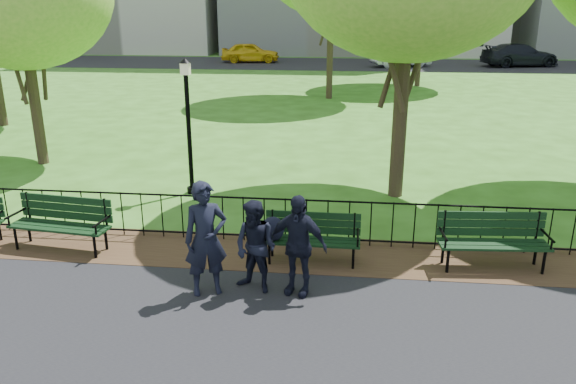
# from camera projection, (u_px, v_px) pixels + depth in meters

# --- Properties ---
(ground) EXTENTS (120.00, 120.00, 0.00)m
(ground) POSITION_uv_depth(u_px,v_px,m) (258.00, 293.00, 8.87)
(ground) COLOR #2D5717
(dirt_strip) EXTENTS (60.00, 1.60, 0.01)m
(dirt_strip) POSITION_uv_depth(u_px,v_px,m) (271.00, 253.00, 10.28)
(dirt_strip) COLOR #342215
(dirt_strip) RESTS_ON ground
(far_street) EXTENTS (70.00, 9.00, 0.01)m
(far_street) POSITION_uv_depth(u_px,v_px,m) (334.00, 64.00, 41.82)
(far_street) COLOR black
(far_street) RESTS_ON ground
(iron_fence) EXTENTS (24.06, 0.06, 1.00)m
(iron_fence) POSITION_uv_depth(u_px,v_px,m) (275.00, 218.00, 10.59)
(iron_fence) COLOR black
(iron_fence) RESTS_ON ground
(park_bench_main) EXTENTS (1.71, 0.54, 0.95)m
(park_bench_main) POSITION_uv_depth(u_px,v_px,m) (294.00, 231.00, 9.75)
(park_bench_main) COLOR black
(park_bench_main) RESTS_ON ground
(park_bench_left_a) EXTENTS (1.92, 0.79, 1.06)m
(park_bench_left_a) POSITION_uv_depth(u_px,v_px,m) (62.00, 218.00, 10.32)
(park_bench_left_a) COLOR black
(park_bench_left_a) RESTS_ON ground
(park_bench_right_a) EXTENTS (1.88, 0.70, 1.04)m
(park_bench_right_a) POSITION_uv_depth(u_px,v_px,m) (493.00, 235.00, 9.58)
(park_bench_right_a) COLOR black
(park_bench_right_a) RESTS_ON ground
(lamppost) EXTENTS (0.29, 0.29, 3.18)m
(lamppost) POSITION_uv_depth(u_px,v_px,m) (188.00, 122.00, 13.00)
(lamppost) COLOR black
(lamppost) RESTS_ON ground
(person_left) EXTENTS (0.78, 0.66, 1.83)m
(person_left) POSITION_uv_depth(u_px,v_px,m) (206.00, 239.00, 8.59)
(person_left) COLOR black
(person_left) RESTS_ON asphalt_path
(person_mid) EXTENTS (0.82, 0.64, 1.49)m
(person_mid) POSITION_uv_depth(u_px,v_px,m) (256.00, 247.00, 8.71)
(person_mid) COLOR black
(person_mid) RESTS_ON asphalt_path
(person_right) EXTENTS (1.02, 0.62, 1.62)m
(person_right) POSITION_uv_depth(u_px,v_px,m) (297.00, 245.00, 8.63)
(person_right) COLOR black
(person_right) RESTS_ON asphalt_path
(taxi) EXTENTS (4.51, 2.20, 1.48)m
(taxi) POSITION_uv_depth(u_px,v_px,m) (250.00, 52.00, 42.64)
(taxi) COLOR gold
(taxi) RESTS_ON far_street
(sedan_silver) EXTENTS (4.49, 2.79, 1.40)m
(sedan_silver) POSITION_uv_depth(u_px,v_px,m) (401.00, 57.00, 39.72)
(sedan_silver) COLOR #999BA0
(sedan_silver) RESTS_ON far_street
(sedan_dark) EXTENTS (5.86, 3.61, 1.59)m
(sedan_dark) POSITION_uv_depth(u_px,v_px,m) (520.00, 55.00, 39.93)
(sedan_dark) COLOR black
(sedan_dark) RESTS_ON far_street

